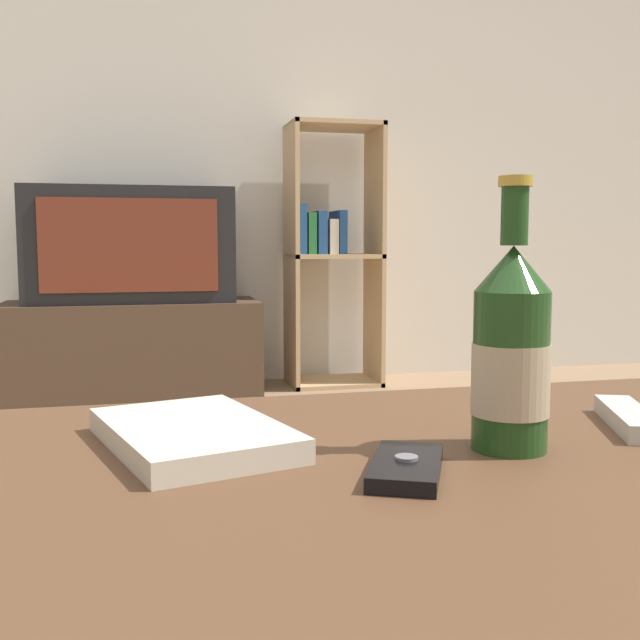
{
  "coord_description": "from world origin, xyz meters",
  "views": [
    {
      "loc": [
        -0.22,
        -0.6,
        0.68
      ],
      "look_at": [
        0.01,
        0.35,
        0.57
      ],
      "focal_mm": 42.0,
      "sensor_mm": 36.0,
      "label": 1
    }
  ],
  "objects_px": {
    "remote_control": "(629,418)",
    "table_book": "(193,434)",
    "bookshelf": "(330,250)",
    "television": "(130,245)",
    "beer_bottle": "(511,352)",
    "cell_phone": "(405,466)",
    "tv_stand": "(133,349)"
  },
  "relations": [
    {
      "from": "remote_control",
      "to": "beer_bottle",
      "type": "bearing_deg",
      "value": -142.68
    },
    {
      "from": "remote_control",
      "to": "table_book",
      "type": "relative_size",
      "value": 0.61
    },
    {
      "from": "tv_stand",
      "to": "bookshelf",
      "type": "bearing_deg",
      "value": 4.78
    },
    {
      "from": "bookshelf",
      "to": "beer_bottle",
      "type": "relative_size",
      "value": 4.6
    },
    {
      "from": "remote_control",
      "to": "cell_phone",
      "type": "bearing_deg",
      "value": -139.94
    },
    {
      "from": "remote_control",
      "to": "television",
      "type": "bearing_deg",
      "value": 123.3
    },
    {
      "from": "beer_bottle",
      "to": "cell_phone",
      "type": "height_order",
      "value": "beer_bottle"
    },
    {
      "from": "tv_stand",
      "to": "remote_control",
      "type": "distance_m",
      "value": 2.7
    },
    {
      "from": "television",
      "to": "remote_control",
      "type": "distance_m",
      "value": 2.69
    },
    {
      "from": "tv_stand",
      "to": "remote_control",
      "type": "relative_size",
      "value": 6.77
    },
    {
      "from": "television",
      "to": "remote_control",
      "type": "relative_size",
      "value": 5.39
    },
    {
      "from": "television",
      "to": "table_book",
      "type": "height_order",
      "value": "television"
    },
    {
      "from": "bookshelf",
      "to": "beer_bottle",
      "type": "bearing_deg",
      "value": -100.67
    },
    {
      "from": "television",
      "to": "table_book",
      "type": "relative_size",
      "value": 3.31
    },
    {
      "from": "cell_phone",
      "to": "table_book",
      "type": "bearing_deg",
      "value": 167.51
    },
    {
      "from": "tv_stand",
      "to": "table_book",
      "type": "height_order",
      "value": "table_book"
    },
    {
      "from": "bookshelf",
      "to": "remote_control",
      "type": "xyz_separation_m",
      "value": [
        -0.35,
        -2.71,
        -0.15
      ]
    },
    {
      "from": "beer_bottle",
      "to": "bookshelf",
      "type": "bearing_deg",
      "value": 79.33
    },
    {
      "from": "cell_phone",
      "to": "table_book",
      "type": "distance_m",
      "value": 0.22
    },
    {
      "from": "cell_phone",
      "to": "television",
      "type": "bearing_deg",
      "value": 120.61
    },
    {
      "from": "television",
      "to": "bookshelf",
      "type": "xyz_separation_m",
      "value": [
        0.9,
        0.08,
        -0.03
      ]
    },
    {
      "from": "television",
      "to": "bookshelf",
      "type": "bearing_deg",
      "value": 5.03
    },
    {
      "from": "bookshelf",
      "to": "remote_control",
      "type": "relative_size",
      "value": 7.61
    },
    {
      "from": "tv_stand",
      "to": "beer_bottle",
      "type": "relative_size",
      "value": 4.09
    },
    {
      "from": "remote_control",
      "to": "table_book",
      "type": "bearing_deg",
      "value": -162.84
    },
    {
      "from": "table_book",
      "to": "remote_control",
      "type": "bearing_deg",
      "value": -19.8
    },
    {
      "from": "beer_bottle",
      "to": "remote_control",
      "type": "distance_m",
      "value": 0.2
    },
    {
      "from": "tv_stand",
      "to": "television",
      "type": "distance_m",
      "value": 0.45
    },
    {
      "from": "remote_control",
      "to": "bookshelf",
      "type": "bearing_deg",
      "value": 104.02
    },
    {
      "from": "bookshelf",
      "to": "cell_phone",
      "type": "xyz_separation_m",
      "value": [
        -0.65,
        -2.81,
        -0.16
      ]
    },
    {
      "from": "television",
      "to": "beer_bottle",
      "type": "height_order",
      "value": "television"
    },
    {
      "from": "tv_stand",
      "to": "bookshelf",
      "type": "height_order",
      "value": "bookshelf"
    }
  ]
}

